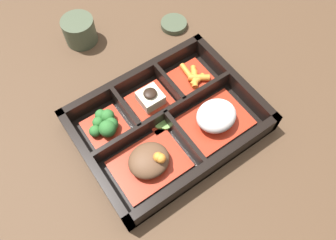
{
  "coord_description": "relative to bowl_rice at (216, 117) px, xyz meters",
  "views": [
    {
      "loc": [
        0.16,
        0.23,
        0.54
      ],
      "look_at": [
        0.0,
        0.0,
        0.03
      ],
      "focal_mm": 35.0,
      "sensor_mm": 36.0,
      "label": 1
    }
  ],
  "objects": [
    {
      "name": "bowl_pickles",
      "position": [
        0.08,
        -0.06,
        -0.02
      ],
      "size": [
        0.04,
        0.04,
        0.01
      ],
      "color": "#B22D19",
      "rests_on": "bento_base"
    },
    {
      "name": "bento_base",
      "position": [
        0.07,
        -0.05,
        -0.02
      ],
      "size": [
        0.32,
        0.24,
        0.01
      ],
      "color": "black",
      "rests_on": "ground_plane"
    },
    {
      "name": "sauce_dish",
      "position": [
        -0.09,
        -0.25,
        -0.02
      ],
      "size": [
        0.06,
        0.06,
        0.01
      ],
      "color": "#424C38",
      "rests_on": "ground_plane"
    },
    {
      "name": "bowl_greens",
      "position": [
        0.17,
        -0.1,
        -0.01
      ],
      "size": [
        0.07,
        0.07,
        0.04
      ],
      "color": "#B22D19",
      "rests_on": "bento_base"
    },
    {
      "name": "tea_cup",
      "position": [
        0.1,
        -0.33,
        -0.0
      ],
      "size": [
        0.07,
        0.07,
        0.06
      ],
      "color": "#424C38",
      "rests_on": "ground_plane"
    },
    {
      "name": "bowl_stew",
      "position": [
        0.14,
        0.0,
        -0.0
      ],
      "size": [
        0.12,
        0.09,
        0.05
      ],
      "color": "#B22D19",
      "rests_on": "bento_base"
    },
    {
      "name": "ground_plane",
      "position": [
        0.07,
        -0.05,
        -0.03
      ],
      "size": [
        3.0,
        3.0,
        0.0
      ],
      "primitive_type": "plane",
      "color": "#4C3523"
    },
    {
      "name": "bento_rim",
      "position": [
        0.07,
        -0.05,
        -0.01
      ],
      "size": [
        0.32,
        0.24,
        0.05
      ],
      "color": "black",
      "rests_on": "ground_plane"
    },
    {
      "name": "bowl_carrots",
      "position": [
        -0.02,
        -0.1,
        -0.01
      ],
      "size": [
        0.08,
        0.07,
        0.02
      ],
      "color": "#B22D19",
      "rests_on": "bento_base"
    },
    {
      "name": "bowl_rice",
      "position": [
        0.0,
        0.0,
        0.0
      ],
      "size": [
        0.12,
        0.09,
        0.04
      ],
      "color": "#B22D19",
      "rests_on": "bento_base"
    },
    {
      "name": "bowl_tofu",
      "position": [
        0.08,
        -0.1,
        -0.01
      ],
      "size": [
        0.08,
        0.07,
        0.04
      ],
      "color": "#B22D19",
      "rests_on": "bento_base"
    }
  ]
}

